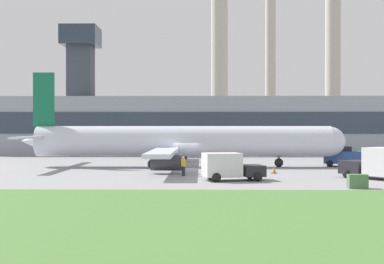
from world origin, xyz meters
TOP-DOWN VIEW (x-y plane):
  - ground_plane at (0.00, 0.00)m, footprint 400.00×400.00m
  - terminal_building at (-0.78, 30.72)m, footprint 64.47×12.25m
  - smokestack_left at (5.19, 58.94)m, footprint 4.00×4.00m
  - smokestack_right at (15.52, 57.41)m, footprint 2.47×2.47m
  - smokestack_far at (28.39, 58.17)m, footprint 3.60×3.60m
  - airplane at (-0.84, 2.59)m, footprint 33.07×30.27m
  - pushback_tug at (16.26, 3.58)m, footprint 4.49×3.26m
  - baggage_truck at (3.60, -11.45)m, footprint 4.87×3.34m
  - fuel_truck at (15.41, -10.46)m, footprint 5.30×5.85m
  - ground_crew_person at (0.03, -7.61)m, footprint 0.51×0.51m
  - traffic_cone_near_nose at (7.90, -4.86)m, footprint 0.50×0.50m
  - traffic_cone_wingtip at (14.25, -4.41)m, footprint 0.54×0.54m
  - utility_cabinet at (11.79, -16.54)m, footprint 1.24×0.72m

SIDE VIEW (x-z plane):
  - ground_plane at x=0.00m, z-range 0.00..0.00m
  - traffic_cone_near_nose at x=7.90m, z-range -0.03..0.56m
  - traffic_cone_wingtip at x=14.25m, z-range -0.03..0.58m
  - utility_cabinet at x=11.79m, z-range 0.00..0.93m
  - ground_crew_person at x=0.03m, z-range 0.02..1.64m
  - pushback_tug at x=16.26m, z-range -0.09..2.00m
  - baggage_truck at x=3.60m, z-range -0.01..2.07m
  - fuel_truck at x=15.41m, z-range -0.02..2.45m
  - airplane at x=-0.84m, z-range -2.27..7.38m
  - terminal_building at x=-0.78m, z-range -5.23..14.44m
  - smokestack_left at x=5.19m, z-range 0.16..34.26m
  - smokestack_right at x=15.52m, z-range 0.10..38.32m
  - smokestack_far at x=28.39m, z-range 0.15..41.84m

